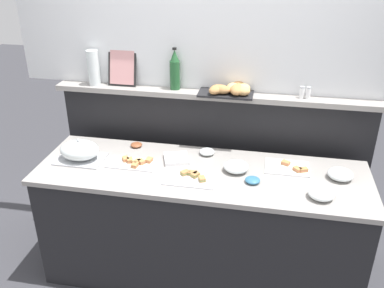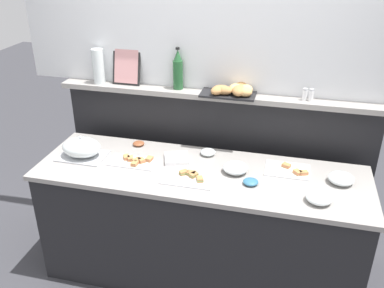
% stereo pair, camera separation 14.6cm
% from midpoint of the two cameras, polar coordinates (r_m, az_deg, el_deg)
% --- Properties ---
extents(ground_plane, '(12.00, 12.00, 0.00)m').
position_cam_midpoint_polar(ground_plane, '(3.93, 1.56, -10.90)').
color(ground_plane, '#38383D').
extents(buffet_counter, '(2.30, 0.72, 0.92)m').
position_cam_midpoint_polar(buffet_counter, '(3.18, -0.15, -10.80)').
color(buffet_counter, black).
rests_on(buffet_counter, ground_plane).
extents(back_ledge_unit, '(2.45, 0.22, 1.33)m').
position_cam_midpoint_polar(back_ledge_unit, '(3.50, 1.53, -2.42)').
color(back_ledge_unit, black).
rests_on(back_ledge_unit, ground_plane).
extents(upper_wall_panel, '(3.05, 0.08, 1.27)m').
position_cam_midpoint_polar(upper_wall_panel, '(3.11, 1.91, 18.69)').
color(upper_wall_panel, silver).
rests_on(upper_wall_panel, back_ledge_unit).
extents(sandwich_platter_rear, '(0.35, 0.20, 0.04)m').
position_cam_midpoint_polar(sandwich_platter_rear, '(2.83, -1.63, -4.66)').
color(sandwich_platter_rear, silver).
rests_on(sandwich_platter_rear, buffet_counter).
extents(sandwich_platter_side, '(0.34, 0.18, 0.04)m').
position_cam_midpoint_polar(sandwich_platter_side, '(3.04, -9.23, -2.53)').
color(sandwich_platter_side, silver).
rests_on(sandwich_platter_side, buffet_counter).
extents(sandwich_platter_front, '(0.30, 0.22, 0.04)m').
position_cam_midpoint_polar(sandwich_platter_front, '(3.01, 11.57, -3.14)').
color(sandwich_platter_front, white).
rests_on(sandwich_platter_front, buffet_counter).
extents(serving_cloche, '(0.34, 0.24, 0.17)m').
position_cam_midpoint_polar(serving_cloche, '(3.16, -16.21, -0.91)').
color(serving_cloche, '#B7BABF').
rests_on(serving_cloche, buffet_counter).
extents(glass_bowl_large, '(0.17, 0.17, 0.07)m').
position_cam_midpoint_polar(glass_bowl_large, '(2.92, 4.57, -3.12)').
color(glass_bowl_large, silver).
rests_on(glass_bowl_large, buffet_counter).
extents(glass_bowl_medium, '(0.17, 0.17, 0.07)m').
position_cam_midpoint_polar(glass_bowl_medium, '(2.97, 18.09, -3.95)').
color(glass_bowl_medium, silver).
rests_on(glass_bowl_medium, buffet_counter).
extents(glass_bowl_small, '(0.16, 0.16, 0.07)m').
position_cam_midpoint_polar(glass_bowl_small, '(2.73, 15.59, -6.52)').
color(glass_bowl_small, silver).
rests_on(glass_bowl_small, buffet_counter).
extents(glass_bowl_extra, '(0.11, 0.11, 0.04)m').
position_cam_midpoint_polar(glass_bowl_extra, '(3.13, 0.68, -1.10)').
color(glass_bowl_extra, silver).
rests_on(glass_bowl_extra, buffet_counter).
extents(condiment_bowl_dark, '(0.09, 0.09, 0.03)m').
position_cam_midpoint_polar(condiment_bowl_dark, '(3.29, -8.78, -0.13)').
color(condiment_bowl_dark, brown).
rests_on(condiment_bowl_dark, buffet_counter).
extents(condiment_bowl_cream, '(0.10, 0.10, 0.04)m').
position_cam_midpoint_polar(condiment_bowl_cream, '(2.81, 6.70, -4.88)').
color(condiment_bowl_cream, teal).
rests_on(condiment_bowl_cream, buffet_counter).
extents(napkin_stack, '(0.22, 0.22, 0.03)m').
position_cam_midpoint_polar(napkin_stack, '(3.06, -3.51, -2.01)').
color(napkin_stack, white).
rests_on(napkin_stack, buffet_counter).
extents(wine_bottle_green, '(0.08, 0.08, 0.32)m').
position_cam_midpoint_polar(wine_bottle_green, '(3.20, -3.66, 9.84)').
color(wine_bottle_green, '#23562D').
rests_on(wine_bottle_green, back_ledge_unit).
extents(salt_shaker, '(0.03, 0.03, 0.09)m').
position_cam_midpoint_polar(salt_shaker, '(3.12, 13.31, 6.79)').
color(salt_shaker, white).
rests_on(salt_shaker, back_ledge_unit).
extents(pepper_shaker, '(0.03, 0.03, 0.09)m').
position_cam_midpoint_polar(pepper_shaker, '(3.12, 14.12, 6.72)').
color(pepper_shaker, white).
rests_on(pepper_shaker, back_ledge_unit).
extents(bread_basket, '(0.40, 0.31, 0.08)m').
position_cam_midpoint_polar(bread_basket, '(3.12, 4.04, 7.37)').
color(bread_basket, black).
rests_on(bread_basket, back_ledge_unit).
extents(framed_picture, '(0.22, 0.09, 0.29)m').
position_cam_midpoint_polar(framed_picture, '(3.34, -10.66, 10.22)').
color(framed_picture, black).
rests_on(framed_picture, back_ledge_unit).
extents(water_carafe, '(0.09, 0.09, 0.27)m').
position_cam_midpoint_polar(water_carafe, '(3.39, -14.38, 9.93)').
color(water_carafe, silver).
rests_on(water_carafe, back_ledge_unit).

